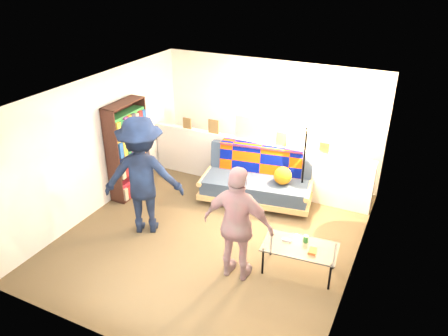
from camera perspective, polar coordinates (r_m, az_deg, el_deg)
name	(u,v)px	position (r m, az deg, el deg)	size (l,w,h in m)	color
ground	(214,234)	(7.36, -1.38, -8.60)	(5.00, 5.00, 0.00)	brown
room_shell	(226,131)	(6.93, 0.26, 4.84)	(4.60, 5.05, 2.45)	silver
half_wall_ledge	(255,164)	(8.52, 4.12, 0.48)	(4.45, 0.15, 1.00)	silver
ledge_decor	(245,130)	(8.31, 2.77, 4.92)	(2.97, 0.02, 0.45)	brown
futon_sofa	(258,180)	(8.13, 4.49, -1.61)	(2.17, 1.27, 0.88)	tan
bookshelf	(128,152)	(8.36, -12.43, 2.02)	(0.30, 0.91, 1.82)	#321710
coffee_table	(300,248)	(6.45, 9.95, -10.24)	(1.11, 0.68, 0.55)	black
floor_lamp	(307,148)	(7.75, 10.74, 2.55)	(0.32, 0.30, 1.61)	black
person_left	(143,176)	(7.11, -10.59, -1.03)	(1.29, 0.74, 1.99)	black
person_right	(238,225)	(6.03, 1.86, -7.42)	(1.02, 0.42, 1.74)	#C98290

